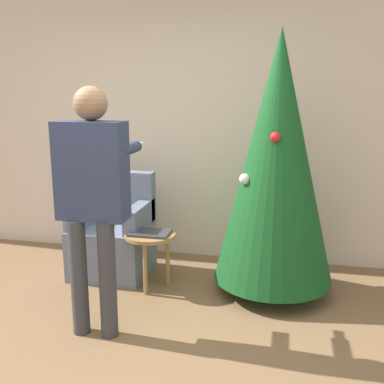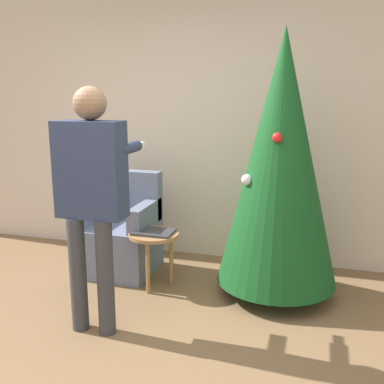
{
  "view_description": "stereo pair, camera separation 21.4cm",
  "coord_description": "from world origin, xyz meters",
  "px_view_note": "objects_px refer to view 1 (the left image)",
  "views": [
    {
      "loc": [
        1.08,
        -2.2,
        1.69
      ],
      "look_at": [
        0.39,
        0.97,
        0.96
      ],
      "focal_mm": 42.0,
      "sensor_mm": 36.0,
      "label": 1
    },
    {
      "loc": [
        1.29,
        -2.15,
        1.69
      ],
      "look_at": [
        0.39,
        0.97,
        0.96
      ],
      "focal_mm": 42.0,
      "sensor_mm": 36.0,
      "label": 2
    }
  ],
  "objects_px": {
    "christmas_tree": "(277,159)",
    "person_standing": "(92,189)",
    "side_stool": "(150,242)",
    "armchair": "(114,237)"
  },
  "relations": [
    {
      "from": "christmas_tree",
      "to": "person_standing",
      "type": "bearing_deg",
      "value": -142.61
    },
    {
      "from": "person_standing",
      "to": "side_stool",
      "type": "height_order",
      "value": "person_standing"
    },
    {
      "from": "armchair",
      "to": "person_standing",
      "type": "height_order",
      "value": "person_standing"
    },
    {
      "from": "person_standing",
      "to": "christmas_tree",
      "type": "bearing_deg",
      "value": 37.39
    },
    {
      "from": "person_standing",
      "to": "side_stool",
      "type": "relative_size",
      "value": 3.52
    },
    {
      "from": "christmas_tree",
      "to": "person_standing",
      "type": "xyz_separation_m",
      "value": [
        -1.19,
        -0.91,
        -0.1
      ]
    },
    {
      "from": "christmas_tree",
      "to": "armchair",
      "type": "distance_m",
      "value": 1.7
    },
    {
      "from": "christmas_tree",
      "to": "person_standing",
      "type": "distance_m",
      "value": 1.51
    },
    {
      "from": "armchair",
      "to": "side_stool",
      "type": "relative_size",
      "value": 1.91
    },
    {
      "from": "armchair",
      "to": "person_standing",
      "type": "xyz_separation_m",
      "value": [
        0.3,
        -1.05,
        0.7
      ]
    }
  ]
}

